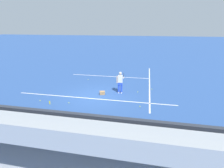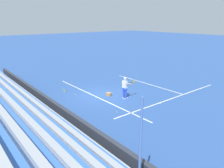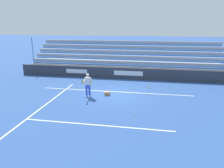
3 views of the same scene
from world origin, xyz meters
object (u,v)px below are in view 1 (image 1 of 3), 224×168
at_px(tennis_player, 120,82).
at_px(tennis_ball_stray_back, 152,89).
at_px(tennis_ball_near_player, 88,79).
at_px(ball_box_cardboard, 102,93).
at_px(tennis_ball_far_left, 69,103).
at_px(tennis_ball_by_box, 40,101).
at_px(tennis_ball_toward_net, 140,107).
at_px(tennis_ball_midcourt, 138,92).
at_px(water_bottle, 50,103).

height_order(tennis_player, tennis_ball_stray_back, tennis_player).
bearing_deg(tennis_ball_near_player, ball_box_cardboard, -55.83).
bearing_deg(tennis_ball_far_left, tennis_ball_by_box, -178.25).
bearing_deg(tennis_player, tennis_ball_toward_net, -53.31).
distance_m(tennis_ball_near_player, tennis_ball_toward_net, 7.40).
bearing_deg(tennis_ball_stray_back, tennis_ball_far_left, -145.42).
height_order(tennis_player, tennis_ball_midcourt, tennis_player).
distance_m(tennis_player, tennis_ball_far_left, 4.22).
relative_size(ball_box_cardboard, tennis_ball_near_player, 6.06).
bearing_deg(tennis_ball_far_left, tennis_ball_stray_back, 34.58).
bearing_deg(tennis_ball_near_player, water_bottle, -97.34).
distance_m(tennis_ball_midcourt, tennis_ball_toward_net, 2.68).
bearing_deg(tennis_ball_by_box, tennis_ball_far_left, 1.75).
bearing_deg(tennis_ball_toward_net, tennis_ball_midcourt, 96.60).
bearing_deg(tennis_ball_midcourt, tennis_ball_far_left, -146.34).
xyz_separation_m(ball_box_cardboard, tennis_ball_far_left, (-1.87, -2.04, -0.10)).
xyz_separation_m(tennis_ball_near_player, tennis_ball_toward_net, (5.34, -5.12, 0.00)).
xyz_separation_m(tennis_player, tennis_ball_by_box, (-5.37, -2.70, -0.86)).
xyz_separation_m(tennis_ball_far_left, tennis_ball_by_box, (-2.17, -0.07, 0.00)).
height_order(tennis_ball_midcourt, tennis_ball_stray_back, same).
height_order(ball_box_cardboard, tennis_ball_stray_back, ball_box_cardboard).
bearing_deg(water_bottle, ball_box_cardboard, 37.96).
height_order(tennis_ball_midcourt, tennis_ball_by_box, same).
bearing_deg(tennis_player, tennis_ball_near_player, 141.99).
bearing_deg(ball_box_cardboard, tennis_ball_by_box, -152.51).
xyz_separation_m(tennis_ball_stray_back, tennis_ball_by_box, (-7.86, -3.99, 0.00)).
relative_size(tennis_ball_midcourt, tennis_ball_toward_net, 1.00).
distance_m(tennis_ball_near_player, water_bottle, 5.93).
height_order(tennis_ball_near_player, tennis_ball_toward_net, same).
relative_size(tennis_ball_far_left, tennis_ball_by_box, 1.00).
distance_m(tennis_ball_far_left, water_bottle, 1.29).
distance_m(tennis_ball_midcourt, tennis_ball_stray_back, 1.43).
bearing_deg(tennis_player, water_bottle, -145.76).
distance_m(tennis_player, ball_box_cardboard, 1.64).
xyz_separation_m(tennis_player, tennis_ball_toward_net, (1.68, -2.25, -0.86)).
xyz_separation_m(tennis_ball_midcourt, tennis_ball_toward_net, (0.31, -2.66, 0.00)).
bearing_deg(tennis_ball_toward_net, tennis_ball_stray_back, 77.00).
bearing_deg(tennis_ball_stray_back, tennis_ball_near_player, 165.66).
relative_size(tennis_player, tennis_ball_stray_back, 25.98).
height_order(tennis_player, tennis_ball_near_player, tennis_player).
height_order(tennis_ball_far_left, water_bottle, water_bottle).
height_order(ball_box_cardboard, tennis_ball_toward_net, ball_box_cardboard).
height_order(tennis_ball_toward_net, tennis_ball_stray_back, same).
bearing_deg(ball_box_cardboard, tennis_ball_midcourt, 20.35).
relative_size(tennis_ball_far_left, tennis_ball_stray_back, 1.00).
distance_m(tennis_player, tennis_ball_midcourt, 1.67).
bearing_deg(water_bottle, tennis_player, 34.24).
relative_size(tennis_ball_toward_net, tennis_ball_stray_back, 1.00).
bearing_deg(tennis_ball_near_player, tennis_player, -38.01).
height_order(tennis_ball_near_player, tennis_ball_stray_back, same).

